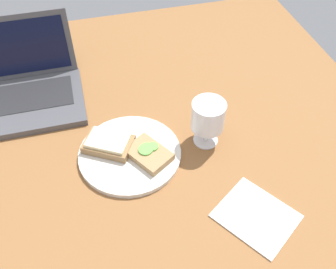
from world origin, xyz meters
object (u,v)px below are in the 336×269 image
Objects in this scene: plate at (129,154)px; sandwich_with_cucumber at (149,155)px; wine_glass at (208,117)px; napkin at (256,216)px; sandwich_with_cheese at (108,143)px; laptop at (24,88)px.

sandwich_with_cucumber is at bearing -32.12° from plate.
sandwich_with_cucumber reaches higher than plate.
napkin is at bearing -81.44° from wine_glass.
sandwich_with_cheese is at bearing 136.25° from napkin.
sandwich_with_cucumber is at bearing 132.14° from napkin.
plate is at bearing 134.58° from napkin.
napkin is (27.83, -26.64, -2.46)cm from sandwich_with_cheese.
wine_glass reaches higher than napkin.
wine_glass is 25.38cm from napkin.
laptop reaches higher than sandwich_with_cucumber.
napkin is at bearing -47.59° from laptop.
laptop is at bearing 132.41° from napkin.
wine_glass reaches higher than sandwich_with_cucumber.
sandwich_with_cheese is 1.08× the size of sandwich_with_cucumber.
laptop is (-43.92, 28.26, -4.87)cm from wine_glass.
wine_glass is 0.41× the size of laptop.
laptop reaches higher than sandwich_with_cheese.
sandwich_with_cucumber is at bearing -47.41° from laptop.
sandwich_with_cheese is 1.10× the size of wine_glass.
sandwich_with_cheese is 32.10cm from laptop.
laptop is at bearing 147.24° from wine_glass.
sandwich_with_cheese reaches higher than napkin.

